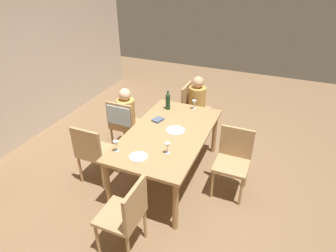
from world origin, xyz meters
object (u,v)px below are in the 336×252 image
Objects in this scene: wine_bottle_tall_green at (168,101)px; chair_right_end at (192,106)px; dining_table at (168,137)px; chair_left_end at (127,213)px; wine_glass_near_left at (116,144)px; dinner_plate_host at (138,157)px; chair_near at (233,157)px; person_man_bearded at (127,114)px; chair_far_right at (123,120)px; person_woman_host at (198,102)px; wine_glass_near_right at (167,146)px; handbag at (113,158)px; wine_glass_centre at (194,103)px; dinner_plate_guest_left at (175,130)px; chair_far_left at (93,150)px.

chair_right_end is at bearing -16.10° from wine_bottle_tall_green.
chair_left_end is (-1.32, -0.09, -0.14)m from dining_table.
wine_glass_near_left is 0.67× the size of dinner_plate_host.
person_man_bearded reaches higher than chair_near.
wine_bottle_tall_green is at bearing 18.43° from person_man_bearded.
dining_table is at bearing 5.49° from chair_near.
chair_far_right is at bearing 31.61° from chair_left_end.
person_man_bearded is at bearing 90.00° from chair_far_right.
wine_glass_near_right is at bearing 5.09° from person_woman_host.
person_man_bearded is at bearing 0.00° from handbag.
wine_glass_centre is 0.67× the size of dinner_plate_host.
wine_glass_near_right is at bearing -157.46° from wine_bottle_tall_green.
dinner_plate_guest_left is (-0.22, -0.99, 0.17)m from chair_far_right.
wine_bottle_tall_green reaches higher than handbag.
dinner_plate_guest_left is at bearing -33.90° from wine_glass_near_left.
chair_near is 0.96m from wine_glass_near_right.
wine_bottle_tall_green is (1.97, 0.36, 0.36)m from chair_left_end.
chair_far_left is at bearing 50.89° from chair_left_end.
handbag is (0.38, 1.09, -0.75)m from wine_glass_near_right.
wine_glass_near_left reaches higher than dinner_plate_guest_left.
chair_right_end is 0.83× the size of person_woman_host.
person_man_bearded is (0.15, 0.00, 0.04)m from chair_far_right.
person_woman_host is (1.83, -0.93, 0.11)m from chair_far_left.
chair_left_end is 1.65m from handbag.
chair_left_end is 2.98× the size of wine_bottle_tall_green.
handbag is at bearing 139.19° from wine_bottle_tall_green.
chair_far_left is at bearing -90.00° from chair_far_right.
chair_far_right and chair_far_left have the same top height.
chair_near is 0.85× the size of person_man_bearded.
person_woman_host is at bearing 2.55° from dinner_plate_guest_left.
wine_glass_near_left is at bearing 109.04° from wine_glass_near_right.
wine_bottle_tall_green is (0.66, 0.28, 0.22)m from dining_table.
person_woman_host is at bearing -12.49° from wine_glass_near_left.
chair_right_end and chair_far_right have the same top height.
dinner_plate_host is at bearing -54.30° from person_man_bearded.
chair_far_right is 6.17× the size of wine_glass_centre.
chair_right_end is 1.00× the size of chair_near.
handbag is at bearing 131.30° from wine_glass_centre.
wine_glass_near_left is 0.32m from dinner_plate_host.
wine_glass_centre is 0.75m from dinner_plate_guest_left.
chair_right_end is 0.63m from wine_glass_centre.
chair_left_end and chair_near have the same top height.
person_woman_host is (0.00, -0.11, 0.11)m from chair_right_end.
person_man_bearded is 1.43m from wine_glass_near_right.
wine_bottle_tall_green is (0.36, -0.63, 0.30)m from chair_far_right.
wine_glass_near_right is (-0.75, -1.09, 0.26)m from chair_far_right.
chair_right_end is 1.20m from person_man_bearded.
dinner_plate_guest_left is at bearing -81.57° from handbag.
dinner_plate_guest_left is at bearing -148.38° from wine_bottle_tall_green.
dinner_plate_host is (-0.16, -0.80, 0.23)m from chair_far_left.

